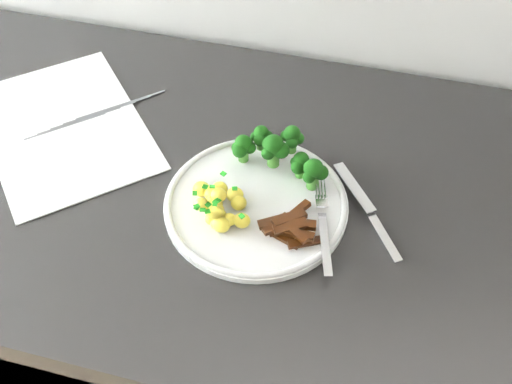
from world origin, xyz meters
TOP-DOWN VIEW (x-y plane):
  - counter at (0.10, 1.66)m, footprint 2.47×0.62m
  - recipe_paper at (-0.15, 1.71)m, footprint 0.37×0.38m
  - plate at (0.17, 1.64)m, footprint 0.25×0.25m
  - broccoli at (0.19, 1.71)m, footprint 0.14×0.09m
  - potatoes at (0.13, 1.61)m, footprint 0.09×0.08m
  - beef_strips at (0.22, 1.60)m, footprint 0.10×0.08m
  - fork at (0.27, 1.61)m, footprint 0.05×0.16m
  - knife at (0.33, 1.64)m, footprint 0.11×0.15m

SIDE VIEW (x-z plane):
  - counter at x=0.10m, z-range 0.00..0.92m
  - recipe_paper at x=-0.15m, z-range 0.93..0.93m
  - plate at x=0.17m, z-range 0.93..0.94m
  - knife at x=0.33m, z-range 0.92..0.94m
  - fork at x=0.27m, z-range 0.93..0.95m
  - beef_strips at x=0.22m, z-range 0.93..0.96m
  - potatoes at x=0.13m, z-range 0.93..0.97m
  - broccoli at x=0.19m, z-range 0.94..1.00m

